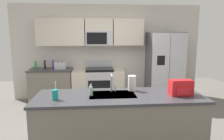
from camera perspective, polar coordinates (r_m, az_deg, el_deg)
The scene contains 15 objects.
ground_plane at distance 4.04m, azimuth 0.80°, elevation -16.32°, with size 9.00×9.00×0.00m, color #66605B.
kitchen_wall_unit at distance 5.71m, azimuth -2.70°, elevation 6.66°, with size 5.20×0.43×2.60m.
back_counter at distance 5.69m, azimuth -16.47°, elevation -4.15°, with size 1.10×0.63×0.90m.
range_oven at distance 5.58m, azimuth -3.85°, elevation -4.13°, with size 1.36×0.61×1.10m.
refrigerator at distance 5.73m, azimuth 14.37°, elevation 0.87°, with size 0.90×0.76×1.85m.
island_counter at distance 3.19m, azimuth 2.02°, elevation -14.72°, with size 2.45×0.85×0.90m.
toaster at distance 5.49m, azimuth -14.20°, elevation 1.20°, with size 0.28×0.16×0.18m.
pepper_mill at distance 5.62m, azimuth -18.18°, elevation 1.43°, with size 0.05×0.05×0.23m, color black.
bottle_purple at distance 5.60m, azimuth -16.06°, elevation 1.52°, with size 0.06×0.06×0.23m, color purple.
bottle_green at distance 5.66m, azimuth -20.49°, elevation 1.27°, with size 0.06×0.06×0.21m, color green.
sink_faucet at distance 3.16m, azimuth -0.02°, elevation -3.14°, with size 0.08×0.21×0.28m.
drink_cup_teal at distance 2.91m, azimuth -15.55°, elevation -6.60°, with size 0.08×0.08×0.26m.
soap_dispenser at distance 3.02m, azimuth -5.90°, elevation -5.78°, with size 0.06×0.06×0.17m.
paper_towel_roll at distance 3.26m, azimuth 5.57°, elevation -3.65°, with size 0.12×0.12×0.24m, color white.
backpack at distance 3.17m, azimuth 18.58°, elevation -4.55°, with size 0.32×0.22×0.23m.
Camera 1 is at (-0.37, -3.61, 1.77)m, focal length 32.86 mm.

